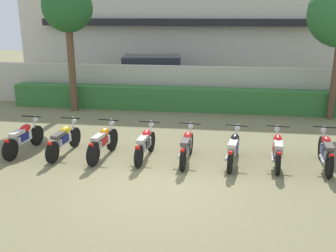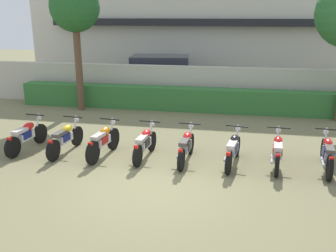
{
  "view_description": "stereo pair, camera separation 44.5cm",
  "coord_description": "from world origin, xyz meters",
  "px_view_note": "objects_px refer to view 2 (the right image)",
  "views": [
    {
      "loc": [
        1.38,
        -7.81,
        3.84
      ],
      "look_at": [
        0.0,
        1.92,
        0.88
      ],
      "focal_mm": 40.22,
      "sensor_mm": 36.0,
      "label": 1
    },
    {
      "loc": [
        1.82,
        -7.73,
        3.84
      ],
      "look_at": [
        0.0,
        1.92,
        0.88
      ],
      "focal_mm": 40.22,
      "sensor_mm": 36.0,
      "label": 2
    }
  ],
  "objects_px": {
    "motorcycle_in_row_4": "(186,146)",
    "motorcycle_in_row_5": "(233,149)",
    "motorcycle_in_row_0": "(26,135)",
    "motorcycle_in_row_3": "(145,143)",
    "motorcycle_in_row_6": "(277,151)",
    "motorcycle_in_row_2": "(103,141)",
    "motorcycle_in_row_1": "(65,138)",
    "motorcycle_in_row_7": "(327,153)",
    "tree_near_inspector": "(75,9)",
    "parked_car": "(163,76)"
  },
  "relations": [
    {
      "from": "parked_car",
      "to": "motorcycle_in_row_3",
      "type": "relative_size",
      "value": 2.61
    },
    {
      "from": "tree_near_inspector",
      "to": "motorcycle_in_row_7",
      "type": "bearing_deg",
      "value": -28.93
    },
    {
      "from": "motorcycle_in_row_2",
      "to": "motorcycle_in_row_5",
      "type": "xyz_separation_m",
      "value": [
        3.54,
        0.06,
        -0.02
      ]
    },
    {
      "from": "motorcycle_in_row_3",
      "to": "motorcycle_in_row_5",
      "type": "bearing_deg",
      "value": -85.88
    },
    {
      "from": "motorcycle_in_row_3",
      "to": "motorcycle_in_row_6",
      "type": "bearing_deg",
      "value": -84.83
    },
    {
      "from": "motorcycle_in_row_6",
      "to": "motorcycle_in_row_2",
      "type": "bearing_deg",
      "value": 95.92
    },
    {
      "from": "motorcycle_in_row_4",
      "to": "motorcycle_in_row_6",
      "type": "relative_size",
      "value": 1.02
    },
    {
      "from": "tree_near_inspector",
      "to": "motorcycle_in_row_7",
      "type": "relative_size",
      "value": 2.64
    },
    {
      "from": "motorcycle_in_row_1",
      "to": "motorcycle_in_row_4",
      "type": "height_order",
      "value": "motorcycle_in_row_1"
    },
    {
      "from": "motorcycle_in_row_7",
      "to": "tree_near_inspector",
      "type": "bearing_deg",
      "value": 66.28
    },
    {
      "from": "parked_car",
      "to": "motorcycle_in_row_3",
      "type": "distance_m",
      "value": 8.33
    },
    {
      "from": "motorcycle_in_row_0",
      "to": "motorcycle_in_row_3",
      "type": "relative_size",
      "value": 1.06
    },
    {
      "from": "motorcycle_in_row_4",
      "to": "motorcycle_in_row_6",
      "type": "xyz_separation_m",
      "value": [
        2.35,
        0.07,
        0.0
      ]
    },
    {
      "from": "motorcycle_in_row_0",
      "to": "motorcycle_in_row_5",
      "type": "distance_m",
      "value": 5.9
    },
    {
      "from": "motorcycle_in_row_0",
      "to": "motorcycle_in_row_4",
      "type": "distance_m",
      "value": 4.66
    },
    {
      "from": "parked_car",
      "to": "motorcycle_in_row_1",
      "type": "bearing_deg",
      "value": -104.22
    },
    {
      "from": "parked_car",
      "to": "motorcycle_in_row_4",
      "type": "distance_m",
      "value": 8.61
    },
    {
      "from": "motorcycle_in_row_0",
      "to": "motorcycle_in_row_1",
      "type": "distance_m",
      "value": 1.2
    },
    {
      "from": "motorcycle_in_row_2",
      "to": "motorcycle_in_row_3",
      "type": "height_order",
      "value": "motorcycle_in_row_2"
    },
    {
      "from": "parked_car",
      "to": "motorcycle_in_row_4",
      "type": "xyz_separation_m",
      "value": [
        2.29,
        -8.28,
        -0.49
      ]
    },
    {
      "from": "motorcycle_in_row_3",
      "to": "motorcycle_in_row_7",
      "type": "distance_m",
      "value": 4.71
    },
    {
      "from": "motorcycle_in_row_1",
      "to": "motorcycle_in_row_2",
      "type": "relative_size",
      "value": 1.02
    },
    {
      "from": "motorcycle_in_row_2",
      "to": "motorcycle_in_row_7",
      "type": "relative_size",
      "value": 0.97
    },
    {
      "from": "motorcycle_in_row_6",
      "to": "tree_near_inspector",
      "type": "bearing_deg",
      "value": 61.77
    },
    {
      "from": "motorcycle_in_row_4",
      "to": "motorcycle_in_row_5",
      "type": "bearing_deg",
      "value": -85.78
    },
    {
      "from": "motorcycle_in_row_7",
      "to": "motorcycle_in_row_3",
      "type": "bearing_deg",
      "value": 95.59
    },
    {
      "from": "motorcycle_in_row_0",
      "to": "motorcycle_in_row_1",
      "type": "xyz_separation_m",
      "value": [
        1.2,
        0.0,
        -0.0
      ]
    },
    {
      "from": "motorcycle_in_row_4",
      "to": "motorcycle_in_row_6",
      "type": "distance_m",
      "value": 2.35
    },
    {
      "from": "motorcycle_in_row_1",
      "to": "motorcycle_in_row_5",
      "type": "relative_size",
      "value": 1.03
    },
    {
      "from": "parked_car",
      "to": "motorcycle_in_row_2",
      "type": "bearing_deg",
      "value": -96.24
    },
    {
      "from": "motorcycle_in_row_4",
      "to": "motorcycle_in_row_3",
      "type": "bearing_deg",
      "value": 91.33
    },
    {
      "from": "motorcycle_in_row_1",
      "to": "motorcycle_in_row_4",
      "type": "relative_size",
      "value": 1.02
    },
    {
      "from": "parked_car",
      "to": "tree_near_inspector",
      "type": "distance_m",
      "value": 5.36
    },
    {
      "from": "motorcycle_in_row_0",
      "to": "motorcycle_in_row_1",
      "type": "height_order",
      "value": "motorcycle_in_row_0"
    },
    {
      "from": "parked_car",
      "to": "motorcycle_in_row_2",
      "type": "relative_size",
      "value": 2.53
    },
    {
      "from": "tree_near_inspector",
      "to": "motorcycle_in_row_2",
      "type": "relative_size",
      "value": 2.73
    },
    {
      "from": "tree_near_inspector",
      "to": "motorcycle_in_row_3",
      "type": "xyz_separation_m",
      "value": [
        3.91,
        -4.79,
        -3.54
      ]
    },
    {
      "from": "motorcycle_in_row_3",
      "to": "motorcycle_in_row_6",
      "type": "relative_size",
      "value": 0.99
    },
    {
      "from": "motorcycle_in_row_0",
      "to": "motorcycle_in_row_7",
      "type": "xyz_separation_m",
      "value": [
        8.23,
        0.05,
        0.01
      ]
    },
    {
      "from": "motorcycle_in_row_2",
      "to": "motorcycle_in_row_4",
      "type": "relative_size",
      "value": 1.0
    },
    {
      "from": "tree_near_inspector",
      "to": "motorcycle_in_row_3",
      "type": "bearing_deg",
      "value": -50.81
    },
    {
      "from": "motorcycle_in_row_3",
      "to": "motorcycle_in_row_4",
      "type": "xyz_separation_m",
      "value": [
        1.14,
        -0.04,
        0.0
      ]
    },
    {
      "from": "motorcycle_in_row_2",
      "to": "tree_near_inspector",
      "type": "bearing_deg",
      "value": 36.92
    },
    {
      "from": "parked_car",
      "to": "motorcycle_in_row_5",
      "type": "relative_size",
      "value": 2.55
    },
    {
      "from": "motorcycle_in_row_0",
      "to": "parked_car",
      "type": "bearing_deg",
      "value": -10.7
    },
    {
      "from": "motorcycle_in_row_2",
      "to": "motorcycle_in_row_6",
      "type": "bearing_deg",
      "value": -81.07
    },
    {
      "from": "motorcycle_in_row_2",
      "to": "motorcycle_in_row_3",
      "type": "distance_m",
      "value": 1.17
    },
    {
      "from": "motorcycle_in_row_5",
      "to": "motorcycle_in_row_1",
      "type": "bearing_deg",
      "value": 98.44
    },
    {
      "from": "motorcycle_in_row_1",
      "to": "motorcycle_in_row_6",
      "type": "distance_m",
      "value": 5.82
    },
    {
      "from": "parked_car",
      "to": "motorcycle_in_row_6",
      "type": "distance_m",
      "value": 9.45
    }
  ]
}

